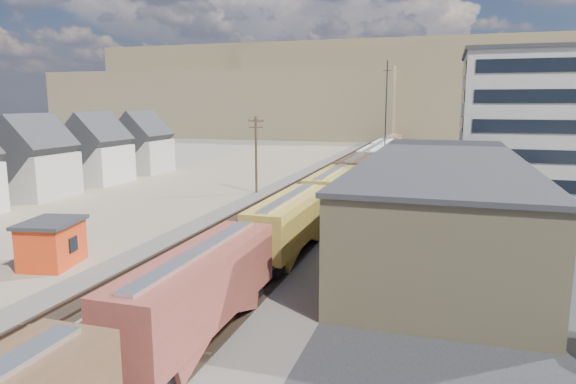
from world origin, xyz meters
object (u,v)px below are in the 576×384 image
(utility_pole_north, at_px, (256,153))
(parked_car_blue, at_px, (510,197))
(maintenance_shed, at_px, (52,243))
(freight_train, at_px, (345,179))

(utility_pole_north, xyz_separation_m, parked_car_blue, (31.04, 2.02, -4.48))
(maintenance_shed, height_order, parked_car_blue, maintenance_shed)
(utility_pole_north, bearing_deg, maintenance_shed, -95.98)
(freight_train, relative_size, parked_car_blue, 20.31)
(utility_pole_north, height_order, maintenance_shed, utility_pole_north)
(freight_train, bearing_deg, maintenance_shed, -117.40)
(freight_train, relative_size, maintenance_shed, 22.78)
(freight_train, height_order, parked_car_blue, freight_train)
(freight_train, distance_m, utility_pole_north, 12.82)
(freight_train, bearing_deg, utility_pole_north, 168.08)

